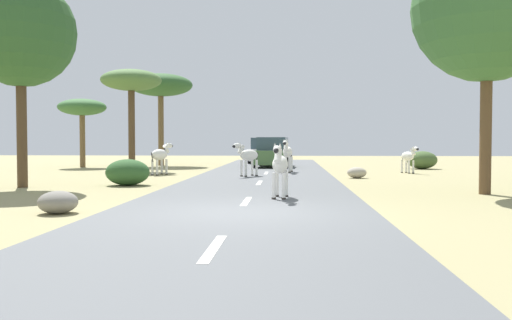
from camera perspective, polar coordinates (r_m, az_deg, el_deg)
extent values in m
plane|color=#998E60|center=(11.80, -1.16, -5.73)|extent=(90.00, 90.00, 0.00)
cube|color=#56595B|center=(11.80, -1.80, -5.61)|extent=(6.00, 64.00, 0.05)
cube|color=silver|center=(7.88, -4.52, -9.27)|extent=(0.16, 2.00, 0.01)
cube|color=silver|center=(13.78, -1.03, -4.38)|extent=(0.16, 2.00, 0.01)
cube|color=silver|center=(19.74, 0.35, -2.43)|extent=(0.16, 2.00, 0.01)
cube|color=silver|center=(25.72, 1.08, -1.38)|extent=(0.16, 2.00, 0.01)
cube|color=silver|center=(31.70, 1.54, -0.73)|extent=(0.16, 2.00, 0.01)
cube|color=silver|center=(37.69, 1.85, -0.28)|extent=(0.16, 2.00, 0.01)
ellipsoid|color=silver|center=(26.44, 3.36, 0.86)|extent=(0.61, 1.18, 0.53)
cylinder|color=silver|center=(26.12, 2.93, -0.49)|extent=(0.13, 0.13, 0.77)
cylinder|color=#28231E|center=(26.14, 2.93, -1.28)|extent=(0.15, 0.15, 0.05)
cylinder|color=silver|center=(26.08, 3.55, -0.50)|extent=(0.13, 0.13, 0.77)
cylinder|color=#28231E|center=(26.10, 3.55, -1.28)|extent=(0.15, 0.15, 0.05)
cylinder|color=silver|center=(26.85, 3.17, -0.43)|extent=(0.13, 0.13, 0.77)
cylinder|color=#28231E|center=(26.86, 3.17, -1.19)|extent=(0.15, 0.15, 0.05)
cylinder|color=silver|center=(26.80, 3.78, -0.43)|extent=(0.13, 0.13, 0.77)
cylinder|color=#28231E|center=(26.82, 3.78, -1.19)|extent=(0.15, 0.15, 0.05)
cylinder|color=silver|center=(25.90, 3.18, 1.44)|extent=(0.26, 0.43, 0.45)
cube|color=black|center=(25.90, 3.19, 1.64)|extent=(0.10, 0.37, 0.31)
ellipsoid|color=silver|center=(25.64, 3.10, 1.80)|extent=(0.27, 0.52, 0.25)
ellipsoid|color=black|center=(25.45, 3.03, 1.76)|extent=(0.17, 0.19, 0.15)
cone|color=silver|center=(25.77, 2.98, 2.08)|extent=(0.10, 0.10, 0.14)
cone|color=silver|center=(25.75, 3.30, 2.08)|extent=(0.10, 0.10, 0.14)
cylinder|color=black|center=(27.00, 3.54, 0.66)|extent=(0.06, 0.16, 0.45)
ellipsoid|color=silver|center=(23.48, -0.74, 0.52)|extent=(0.98, 1.06, 0.49)
cylinder|color=silver|center=(23.35, -1.55, -0.87)|extent=(0.15, 0.15, 0.71)
cylinder|color=#28231E|center=(23.37, -1.55, -1.68)|extent=(0.17, 0.17, 0.05)
cylinder|color=silver|center=(23.16, -1.08, -0.89)|extent=(0.15, 0.15, 0.71)
cylinder|color=#28231E|center=(23.18, -1.08, -1.71)|extent=(0.17, 0.17, 0.05)
cylinder|color=silver|center=(23.83, -0.40, -0.81)|extent=(0.15, 0.15, 0.71)
cylinder|color=#28231E|center=(23.85, -0.40, -1.60)|extent=(0.17, 0.17, 0.05)
cylinder|color=silver|center=(23.65, 0.06, -0.83)|extent=(0.15, 0.15, 0.71)
cylinder|color=#28231E|center=(23.67, 0.06, -1.63)|extent=(0.17, 0.17, 0.05)
cylinder|color=silver|center=(23.11, -1.59, 1.12)|extent=(0.38, 0.41, 0.42)
cube|color=black|center=(23.11, -1.59, 1.33)|extent=(0.25, 0.29, 0.29)
ellipsoid|color=silver|center=(22.94, -2.02, 1.50)|extent=(0.43, 0.47, 0.23)
ellipsoid|color=black|center=(22.81, -2.34, 1.45)|extent=(0.20, 0.21, 0.14)
cone|color=silver|center=(23.07, -1.94, 1.78)|extent=(0.12, 0.12, 0.13)
cone|color=silver|center=(22.97, -1.70, 1.78)|extent=(0.12, 0.12, 0.13)
cylinder|color=black|center=(23.85, 0.12, 0.32)|extent=(0.12, 0.14, 0.42)
ellipsoid|color=silver|center=(14.55, 2.57, -0.46)|extent=(0.51, 1.06, 0.49)
cylinder|color=silver|center=(14.27, 1.89, -2.76)|extent=(0.11, 0.11, 0.70)
cylinder|color=#28231E|center=(14.30, 1.89, -4.06)|extent=(0.13, 0.13, 0.05)
cylinder|color=silver|center=(14.24, 2.94, -2.77)|extent=(0.11, 0.11, 0.70)
cylinder|color=#28231E|center=(14.27, 2.94, -4.08)|extent=(0.13, 0.13, 0.05)
cylinder|color=silver|center=(14.93, 2.22, -2.54)|extent=(0.11, 0.11, 0.70)
cylinder|color=#28231E|center=(14.96, 2.21, -3.79)|extent=(0.13, 0.13, 0.05)
cylinder|color=silver|center=(14.91, 3.22, -2.55)|extent=(0.11, 0.11, 0.70)
cylinder|color=#28231E|center=(14.93, 3.22, -3.80)|extent=(0.13, 0.13, 0.05)
cylinder|color=silver|center=(14.05, 2.35, 0.47)|extent=(0.22, 0.38, 0.41)
cube|color=black|center=(14.05, 2.35, 0.82)|extent=(0.07, 0.34, 0.29)
ellipsoid|color=silver|center=(13.81, 2.23, 1.08)|extent=(0.23, 0.47, 0.22)
ellipsoid|color=black|center=(13.63, 2.14, 1.00)|extent=(0.15, 0.17, 0.13)
cone|color=silver|center=(13.93, 2.02, 1.55)|extent=(0.09, 0.09, 0.13)
cone|color=silver|center=(13.91, 2.55, 1.55)|extent=(0.09, 0.09, 0.13)
cylinder|color=black|center=(15.07, 2.79, -0.73)|extent=(0.05, 0.15, 0.42)
ellipsoid|color=silver|center=(25.43, -10.17, 0.56)|extent=(0.83, 1.15, 0.51)
cylinder|color=silver|center=(25.64, -9.44, -0.72)|extent=(0.14, 0.14, 0.73)
cylinder|color=#28231E|center=(25.66, -9.43, -1.48)|extent=(0.16, 0.16, 0.05)
cylinder|color=silver|center=(25.81, -9.92, -0.70)|extent=(0.14, 0.14, 0.73)
cylinder|color=#28231E|center=(25.83, -9.92, -1.46)|extent=(0.16, 0.16, 0.05)
cylinder|color=silver|center=(25.09, -10.40, -0.79)|extent=(0.14, 0.14, 0.73)
cylinder|color=#28231E|center=(25.11, -10.40, -1.56)|extent=(0.16, 0.16, 0.05)
cylinder|color=silver|center=(25.26, -10.89, -0.77)|extent=(0.14, 0.14, 0.73)
cylinder|color=#28231E|center=(25.28, -10.88, -1.54)|extent=(0.16, 0.16, 0.05)
cylinder|color=silver|center=(25.83, -9.47, 1.17)|extent=(0.33, 0.43, 0.43)
cube|color=black|center=(25.83, -9.48, 1.36)|extent=(0.18, 0.34, 0.30)
ellipsoid|color=silver|center=(26.03, -9.14, 1.53)|extent=(0.37, 0.51, 0.23)
ellipsoid|color=black|center=(26.18, -8.90, 1.49)|extent=(0.19, 0.20, 0.14)
cone|color=silver|center=(25.89, -9.18, 1.78)|extent=(0.12, 0.12, 0.14)
cone|color=silver|center=(25.98, -9.42, 1.78)|extent=(0.12, 0.12, 0.14)
cylinder|color=black|center=(25.01, -10.92, 0.31)|extent=(0.10, 0.15, 0.43)
ellipsoid|color=silver|center=(27.44, 15.72, 0.39)|extent=(0.68, 1.02, 0.45)
cylinder|color=silver|center=(27.13, 15.85, -0.71)|extent=(0.12, 0.12, 0.64)
cylinder|color=#28231E|center=(27.15, 15.84, -1.34)|extent=(0.14, 0.14, 0.04)
cylinder|color=silver|center=(27.26, 16.27, -0.70)|extent=(0.12, 0.12, 0.64)
cylinder|color=#28231E|center=(27.28, 16.27, -1.33)|extent=(0.14, 0.14, 0.04)
cylinder|color=silver|center=(27.66, 15.16, -0.65)|extent=(0.12, 0.12, 0.64)
cylinder|color=#28231E|center=(27.67, 15.15, -1.27)|extent=(0.14, 0.14, 0.04)
cylinder|color=silver|center=(27.78, 15.58, -0.64)|extent=(0.12, 0.12, 0.64)
cylinder|color=#28231E|center=(27.80, 15.57, -1.26)|extent=(0.14, 0.14, 0.04)
cylinder|color=silver|center=(27.05, 16.24, 0.85)|extent=(0.28, 0.38, 0.38)
cube|color=black|center=(27.05, 16.24, 1.01)|extent=(0.14, 0.30, 0.26)
ellipsoid|color=silver|center=(26.86, 16.50, 1.14)|extent=(0.30, 0.45, 0.21)
ellipsoid|color=black|center=(26.73, 16.69, 1.10)|extent=(0.16, 0.18, 0.12)
cone|color=silver|center=(26.92, 16.27, 1.36)|extent=(0.10, 0.10, 0.12)
cone|color=silver|center=(26.98, 16.49, 1.36)|extent=(0.10, 0.10, 0.12)
cylinder|color=black|center=(27.84, 15.20, 0.24)|extent=(0.08, 0.14, 0.38)
cube|color=silver|center=(37.37, 0.81, 0.58)|extent=(1.84, 4.22, 0.80)
cube|color=#334751|center=(37.16, 0.80, 1.78)|extent=(1.66, 2.22, 0.76)
cube|color=black|center=(39.53, 0.92, 0.27)|extent=(1.71, 0.18, 0.24)
cylinder|color=black|center=(38.70, 2.21, 0.28)|extent=(0.23, 0.68, 0.68)
cylinder|color=black|center=(38.77, -0.45, 0.28)|extent=(0.23, 0.68, 0.68)
cylinder|color=black|center=(36.00, 2.16, 0.14)|extent=(0.23, 0.68, 0.68)
cylinder|color=black|center=(36.07, -0.70, 0.15)|extent=(0.23, 0.68, 0.68)
cube|color=#476B38|center=(31.80, 1.82, 0.32)|extent=(2.10, 4.32, 0.80)
cube|color=#334751|center=(31.59, 1.79, 1.72)|extent=(1.80, 2.31, 0.76)
cube|color=black|center=(33.96, 2.19, -0.03)|extent=(1.72, 0.28, 0.24)
cylinder|color=black|center=(33.08, 3.61, -0.03)|extent=(0.27, 0.69, 0.68)
cylinder|color=black|center=(33.25, 0.52, -0.02)|extent=(0.27, 0.69, 0.68)
cylinder|color=black|center=(30.39, 3.25, -0.22)|extent=(0.27, 0.69, 0.68)
cylinder|color=black|center=(30.58, -0.11, -0.20)|extent=(0.27, 0.69, 0.68)
cylinder|color=brown|center=(17.42, 23.09, 2.84)|extent=(0.34, 0.34, 3.77)
sphere|color=#386633|center=(17.85, 23.26, 14.64)|extent=(4.41, 4.41, 4.41)
cylinder|color=brown|center=(33.90, -17.85, 1.88)|extent=(0.32, 0.32, 3.10)
ellipsoid|color=#386633|center=(33.96, -17.89, 5.33)|extent=(2.84, 2.84, 0.99)
cylinder|color=#4C3823|center=(20.01, -23.49, 2.74)|extent=(0.34, 0.34, 3.79)
sphere|color=#2D5628|center=(20.34, -23.63, 12.29)|extent=(3.70, 3.70, 3.70)
cylinder|color=#4C3823|center=(29.53, -13.00, 3.04)|extent=(0.35, 0.35, 4.25)
ellipsoid|color=#4C7038|center=(29.70, -13.04, 8.22)|extent=(3.20, 3.20, 1.12)
cylinder|color=brown|center=(35.17, -10.00, 3.05)|extent=(0.36, 0.36, 4.44)
ellipsoid|color=#2D5628|center=(35.34, -10.03, 7.80)|extent=(4.06, 4.06, 1.42)
ellipsoid|color=#425B2D|center=(31.77, 17.13, 0.00)|extent=(1.67, 1.50, 1.00)
ellipsoid|color=#2D5628|center=(19.75, -13.40, -1.27)|extent=(1.56, 1.41, 0.94)
ellipsoid|color=gray|center=(12.62, -20.19, -4.21)|extent=(0.85, 0.88, 0.50)
ellipsoid|color=#A89E8C|center=(23.31, 10.60, -1.32)|extent=(0.82, 0.68, 0.47)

